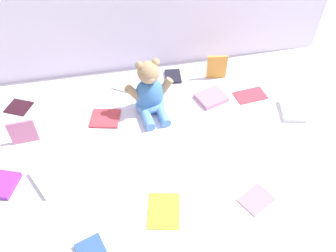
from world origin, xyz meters
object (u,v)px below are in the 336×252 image
teddy_bear (150,93)px  book_case_7 (217,67)px  book_case_12 (292,110)px  book_case_9 (173,76)px  book_case_1 (47,180)px  book_case_5 (164,210)px  book_case_8 (105,118)px  book_case_6 (211,98)px  book_case_13 (125,85)px  book_case_2 (2,184)px  book_case_4 (250,95)px  book_case_0 (23,132)px  book_case_3 (19,107)px  book_case_10 (256,199)px

teddy_bear → book_case_7: size_ratio=2.09×
book_case_12 → book_case_9: bearing=157.1°
book_case_1 → book_case_5: 0.40m
teddy_bear → book_case_8: 0.20m
book_case_1 → book_case_12: same height
book_case_5 → book_case_8: (-0.15, 0.43, 0.00)m
book_case_6 → book_case_7: 0.15m
book_case_5 → book_case_7: book_case_7 is taller
book_case_9 → book_case_13: 0.21m
book_case_7 → book_case_8: bearing=-152.6°
book_case_2 → book_case_13: bearing=64.5°
book_case_13 → book_case_4: bearing=-75.7°
book_case_0 → book_case_8: book_case_0 is taller
book_case_0 → book_case_6: book_case_0 is taller
teddy_bear → book_case_8: bearing=179.4°
book_case_6 → book_case_8: bearing=75.7°
book_case_12 → book_case_8: bearing=-174.8°
book_case_2 → book_case_9: (0.66, 0.44, -0.00)m
book_case_1 → book_case_8: size_ratio=1.18×
book_case_1 → book_case_12: 0.94m
book_case_8 → book_case_2: bearing=137.9°
book_case_0 → book_case_4: bearing=0.7°
teddy_bear → book_case_6: 0.26m
book_case_1 → book_case_4: bearing=-9.6°
book_case_3 → book_case_9: book_case_9 is taller
book_case_4 → book_case_9: book_case_9 is taller
book_case_6 → book_case_8: size_ratio=1.04×
book_case_13 → book_case_2: bearing=165.8°
book_case_5 → book_case_6: 0.54m
book_case_0 → book_case_4: book_case_0 is taller
teddy_bear → book_case_10: teddy_bear is taller
book_case_2 → book_case_12: (1.07, 0.13, 0.00)m
book_case_7 → book_case_8: size_ratio=1.01×
book_case_9 → book_case_13: bearing=-169.1°
book_case_0 → book_case_12: book_case_0 is taller
book_case_2 → book_case_9: 0.79m
book_case_6 → book_case_12: size_ratio=0.96×
book_case_3 → book_case_5: same height
book_case_1 → book_case_9: bearing=13.0°
book_case_2 → book_case_10: size_ratio=0.97×
book_case_2 → book_case_9: book_case_2 is taller
book_case_2 → book_case_3: 0.37m
book_case_6 → book_case_8: 0.43m
book_case_2 → book_case_4: size_ratio=0.78×
book_case_12 → book_case_3: bearing=-179.3°
book_case_7 → book_case_12: 0.36m
teddy_bear → book_case_3: size_ratio=2.52×
book_case_4 → book_case_13: (-0.50, 0.16, 0.00)m
book_case_8 → book_case_13: size_ratio=1.18×
book_case_7 → book_case_9: bearing=177.8°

